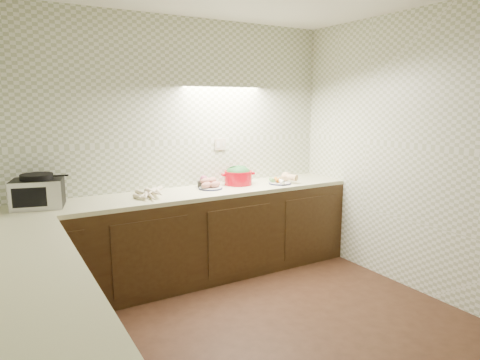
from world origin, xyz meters
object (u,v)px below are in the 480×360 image
parsnip_pile (156,193)px  sweet_potato_plate (210,185)px  veg_plate (282,179)px  onion_bowl (205,183)px  toaster_oven (38,192)px  dutch_oven (238,175)px

parsnip_pile → sweet_potato_plate: (0.60, 0.08, 0.01)m
parsnip_pile → veg_plate: veg_plate is taller
onion_bowl → veg_plate: bearing=-15.7°
toaster_oven → onion_bowl: (1.58, 0.08, -0.09)m
toaster_oven → veg_plate: size_ratio=1.52×
dutch_oven → toaster_oven: bearing=-168.1°
toaster_oven → onion_bowl: size_ratio=2.88×
parsnip_pile → veg_plate: (1.41, -0.03, 0.01)m
veg_plate → sweet_potato_plate: bearing=171.8°
sweet_potato_plate → dutch_oven: dutch_oven is taller
parsnip_pile → sweet_potato_plate: sweet_potato_plate is taller
parsnip_pile → veg_plate: size_ratio=1.36×
onion_bowl → veg_plate: 0.85m
dutch_oven → sweet_potato_plate: bearing=-160.5°
sweet_potato_plate → onion_bowl: onion_bowl is taller
sweet_potato_plate → dutch_oven: bearing=8.4°
parsnip_pile → sweet_potato_plate: 0.60m
onion_bowl → dutch_oven: 0.37m
parsnip_pile → dutch_oven: bearing=8.2°
onion_bowl → dutch_oven: (0.36, -0.06, 0.05)m
toaster_oven → parsnip_pile: toaster_oven is taller
sweet_potato_plate → veg_plate: (0.82, -0.12, -0.00)m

